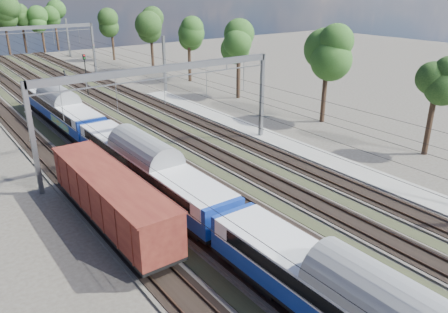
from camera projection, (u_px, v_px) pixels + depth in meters
track_bed at (106, 123)px, 52.36m from camera, size 21.00×130.00×0.34m
platform at (336, 163)px, 40.24m from camera, size 3.00×70.00×0.30m
catenary at (80, 61)px, 55.99m from camera, size 25.65×130.00×9.00m
tree_belt at (46, 25)px, 90.21m from camera, size 39.40×101.55×11.37m
emu_train at (148, 162)px, 33.94m from camera, size 3.11×65.82×4.55m
freight_boxcar at (111, 197)px, 29.06m from camera, size 3.05×14.71×3.79m
worker at (65, 76)px, 74.82m from camera, size 0.66×0.81×1.92m
signal_near at (85, 70)px, 63.70m from camera, size 0.40×0.37×6.18m
signal_far at (94, 55)px, 82.27m from camera, size 0.34×0.31×5.15m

